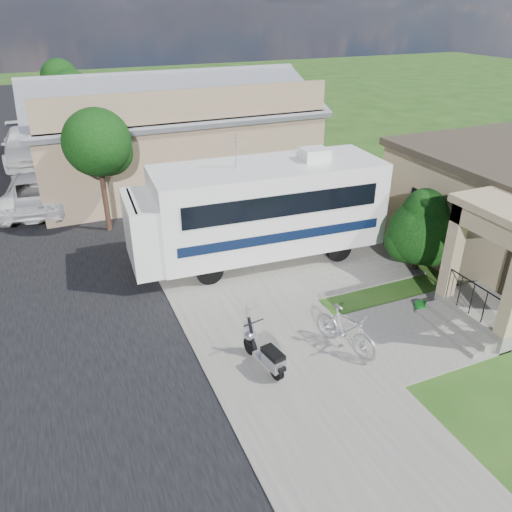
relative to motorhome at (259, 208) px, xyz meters
name	(u,v)px	position (x,y,z in m)	size (l,w,h in m)	color
ground	(311,337)	(-0.54, -4.69, -1.81)	(120.00, 120.00, 0.00)	#1C4512
street_slab	(4,236)	(-8.04, 5.31, -1.80)	(9.00, 80.00, 0.02)	black
sidewalk_slab	(175,209)	(-1.54, 5.31, -1.78)	(4.00, 80.00, 0.06)	#67645C
driveway_slab	(286,254)	(0.96, -0.19, -1.79)	(7.00, 6.00, 0.05)	#67645C
walk_slab	(429,330)	(2.46, -5.69, -1.79)	(4.00, 3.00, 0.05)	#67645C
warehouse	(170,139)	(-0.54, 9.28, 0.18)	(12.50, 8.40, 5.04)	#876B54
street_tree_a	(100,145)	(-4.24, 4.36, 1.44)	(2.44, 2.40, 4.58)	black
street_tree_b	(73,96)	(-4.24, 14.36, 1.58)	(2.44, 2.40, 4.73)	black
street_tree_c	(61,79)	(-4.24, 23.36, 1.29)	(2.44, 2.40, 4.42)	black
motorhome	(259,208)	(0.00, 0.00, 0.00)	(8.37, 3.05, 4.23)	silver
shrub	(421,229)	(4.38, -2.73, -0.40)	(2.25, 2.15, 2.77)	black
scooter	(266,354)	(-2.16, -5.40, -1.35)	(0.65, 1.57, 1.04)	black
bicycle	(346,332)	(-0.06, -5.50, -1.24)	(0.54, 1.90, 1.14)	#B0AFB7
pickup_truck	(39,189)	(-6.62, 7.94, -1.05)	(2.52, 5.47, 1.52)	white
van	(27,145)	(-6.92, 15.36, -0.96)	(2.38, 5.87, 1.70)	white
garden_hose	(422,307)	(2.96, -4.79, -1.72)	(0.39, 0.39, 0.18)	#16701D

